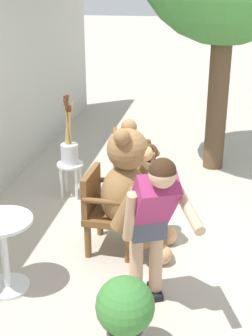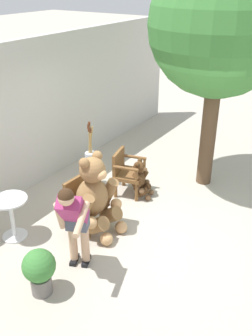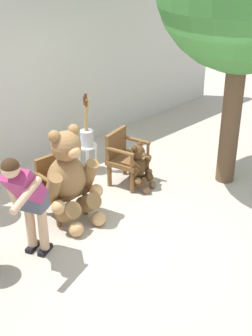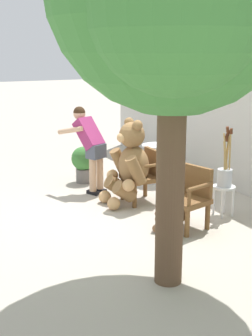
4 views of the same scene
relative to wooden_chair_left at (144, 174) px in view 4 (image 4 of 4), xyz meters
The scene contains 10 objects.
ground_plane 1.00m from the wooden_chair_left, 42.74° to the right, with size 60.00×60.00×0.00m, color #B2A899.
wooden_chair_left is the anchor object (origin of this frame).
wooden_chair_right 1.29m from the wooden_chair_left, ahead, with size 0.67×0.64×0.86m.
teddy_bear_large 0.33m from the wooden_chair_left, 91.27° to the right, with size 0.83×0.79×1.38m.
teddy_bear_small 1.35m from the wooden_chair_left, 12.07° to the right, with size 0.47×0.47×0.75m.
person_visitor 1.14m from the wooden_chair_left, 147.04° to the right, with size 0.74×0.69×1.48m.
white_stool 1.36m from the wooden_chair_left, 33.06° to the left, with size 0.34×0.34×0.46m.
brush_bucket 1.37m from the wooden_chair_left, 33.05° to the left, with size 0.22×0.22×0.90m.
round_side_table 1.15m from the wooden_chair_left, 138.85° to the left, with size 0.56×0.56×0.72m.
potted_plant 1.56m from the wooden_chair_left, 162.77° to the right, with size 0.44×0.44×0.68m.
Camera 4 is at (5.76, -2.96, 2.45)m, focal length 50.00 mm.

